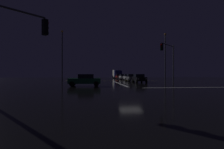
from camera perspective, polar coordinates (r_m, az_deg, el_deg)
The scene contains 15 objects.
ground at distance 19.83m, azimuth 6.11°, elevation -4.58°, with size 120.00×120.00×0.10m, color black.
stop_line_north at distance 28.85m, azimuth 2.38°, elevation -2.98°, with size 0.35×15.81×0.01m.
centre_line_ns at distance 40.36m, azimuth 0.06°, elevation -2.07°, with size 22.00×0.15×0.01m.
crosswalk_bar_east at distance 23.54m, azimuth 28.87°, elevation -3.72°, with size 15.81×0.40×0.01m.
sedan_black at distance 32.50m, azimuth 8.89°, elevation -1.22°, with size 2.02×4.33×1.57m.
sedan_gray at distance 37.62m, azimuth 6.36°, elevation -1.02°, with size 2.02×4.33×1.57m.
sedan_silver at distance 43.44m, azimuth 5.20°, elevation -0.86°, with size 2.02×4.33×1.57m.
sedan_white at distance 49.83m, azimuth 3.63°, elevation -0.72°, with size 2.02×4.33×1.57m.
sedan_red at distance 56.36m, azimuth 2.30°, elevation -0.62°, with size 2.02×4.33×1.57m.
box_truck at distance 62.96m, azimuth 1.64°, elevation 0.29°, with size 2.68×8.28×3.08m.
sedan_green_crossing at distance 23.34m, azimuth -8.92°, elevation -1.77°, with size 4.33×2.02×1.57m.
traffic_signal_sw at distance 11.89m, azimuth -28.58°, elevation 11.12°, with size 2.55×2.55×5.64m.
traffic_signal_ne at distance 30.18m, azimuth 18.21°, elevation 5.89°, with size 3.82×3.82×6.62m.
streetlamp_left_near at distance 34.93m, azimuth -16.06°, elevation 6.93°, with size 0.44×0.44×10.00m.
streetlamp_right_near at distance 37.23m, azimuth 17.09°, elevation 6.46°, with size 0.44×0.44×9.92m.
Camera 1 is at (-4.04, -19.34, 1.60)m, focal length 27.83 mm.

